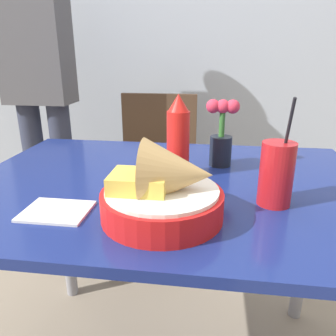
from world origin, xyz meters
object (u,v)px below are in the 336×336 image
object	(u,v)px
food_basket	(166,191)
drink_cup	(276,176)
ketchup_bottle	(178,138)
flower_vase	(221,136)
person_standing	(38,70)
chair_far_window	(157,161)

from	to	relation	value
food_basket	drink_cup	size ratio (longest dim) A/B	1.04
ketchup_bottle	drink_cup	xyz separation A→B (m)	(0.24, -0.16, -0.04)
flower_vase	person_standing	xyz separation A→B (m)	(-0.88, 0.56, 0.16)
drink_cup	person_standing	world-z (taller)	person_standing
food_basket	person_standing	xyz separation A→B (m)	(-0.76, 0.93, 0.19)
food_basket	drink_cup	distance (m)	0.26
person_standing	drink_cup	bearing A→B (deg)	-39.62
chair_far_window	food_basket	size ratio (longest dim) A/B	3.28
chair_far_window	flower_vase	size ratio (longest dim) A/B	4.17
person_standing	ketchup_bottle	bearing A→B (deg)	-41.55
ketchup_bottle	person_standing	xyz separation A→B (m)	(-0.76, 0.67, 0.14)
ketchup_bottle	flower_vase	world-z (taller)	ketchup_bottle
chair_far_window	flower_vase	world-z (taller)	flower_vase
chair_far_window	ketchup_bottle	size ratio (longest dim) A/B	3.69
person_standing	flower_vase	bearing A→B (deg)	-32.64
food_basket	person_standing	size ratio (longest dim) A/B	0.15
flower_vase	person_standing	bearing A→B (deg)	147.36
chair_far_window	drink_cup	bearing A→B (deg)	-64.19
ketchup_bottle	drink_cup	world-z (taller)	drink_cup
ketchup_bottle	flower_vase	xyz separation A→B (m)	(0.12, 0.11, -0.02)
flower_vase	person_standing	distance (m)	1.06
food_basket	ketchup_bottle	bearing A→B (deg)	90.81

